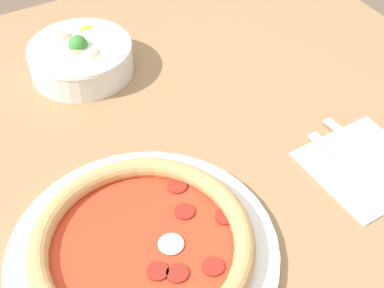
% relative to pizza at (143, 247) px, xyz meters
% --- Properties ---
extents(dining_table, '(1.07, 1.06, 0.73)m').
position_rel_pizza_xyz_m(dining_table, '(0.11, 0.11, -0.12)').
color(dining_table, '#99724C').
rests_on(dining_table, ground_plane).
extents(pizza, '(0.33, 0.33, 0.04)m').
position_rel_pizza_xyz_m(pizza, '(0.00, 0.00, 0.00)').
color(pizza, white).
rests_on(pizza, dining_table).
extents(bowl, '(0.17, 0.17, 0.07)m').
position_rel_pizza_xyz_m(bowl, '(0.07, 0.38, 0.01)').
color(bowl, white).
rests_on(bowl, dining_table).
extents(napkin, '(0.16, 0.16, 0.00)m').
position_rel_pizza_xyz_m(napkin, '(0.34, -0.02, -0.02)').
color(napkin, white).
rests_on(napkin, dining_table).
extents(fork, '(0.02, 0.17, 0.00)m').
position_rel_pizza_xyz_m(fork, '(0.31, -0.02, -0.01)').
color(fork, silver).
rests_on(fork, napkin).
extents(knife, '(0.03, 0.20, 0.01)m').
position_rel_pizza_xyz_m(knife, '(0.36, -0.03, -0.01)').
color(knife, silver).
rests_on(knife, napkin).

